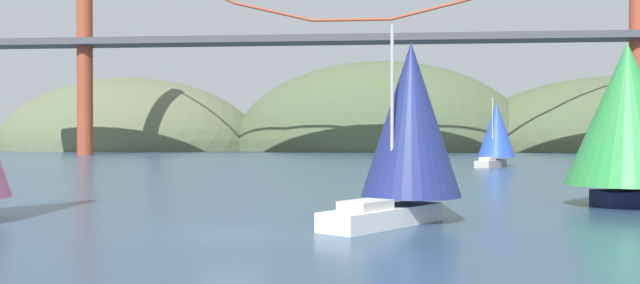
% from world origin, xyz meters
% --- Properties ---
extents(ground_plane, '(360.00, 360.00, 0.00)m').
position_xyz_m(ground_plane, '(0.00, 0.00, 0.00)').
color(ground_plane, '#2D4760').
extents(headland_right, '(75.09, 44.00, 33.83)m').
position_xyz_m(headland_right, '(60.00, 135.00, 0.00)').
color(headland_right, '#4C5B3D').
rests_on(headland_right, ground_plane).
extents(headland_left, '(63.57, 44.00, 34.40)m').
position_xyz_m(headland_left, '(-55.00, 135.00, 0.00)').
color(headland_left, '#5B6647').
rests_on(headland_left, ground_plane).
extents(headland_center, '(69.53, 44.00, 41.26)m').
position_xyz_m(headland_center, '(5.00, 135.00, 0.00)').
color(headland_center, '#4C5B3D').
rests_on(headland_center, ground_plane).
extents(suspension_bridge, '(132.33, 6.00, 43.53)m').
position_xyz_m(suspension_bridge, '(-0.00, 95.00, 20.99)').
color(suspension_bridge, '#A34228').
rests_on(suspension_bridge, ground_plane).
extents(sailboat_green_sail, '(10.29, 7.14, 9.83)m').
position_xyz_m(sailboat_green_sail, '(18.01, 11.72, 4.49)').
color(sailboat_green_sail, '#191E4C').
rests_on(sailboat_green_sail, ground_plane).
extents(sailboat_navy_sail, '(6.67, 7.75, 8.12)m').
position_xyz_m(sailboat_navy_sail, '(6.54, 4.48, 4.03)').
color(sailboat_navy_sail, white).
rests_on(sailboat_navy_sail, ground_plane).
extents(sailboat_blue_spinnaker, '(5.97, 7.76, 7.88)m').
position_xyz_m(sailboat_blue_spinnaker, '(18.51, 56.11, 3.94)').
color(sailboat_blue_spinnaker, '#B7B2A8').
rests_on(sailboat_blue_spinnaker, ground_plane).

